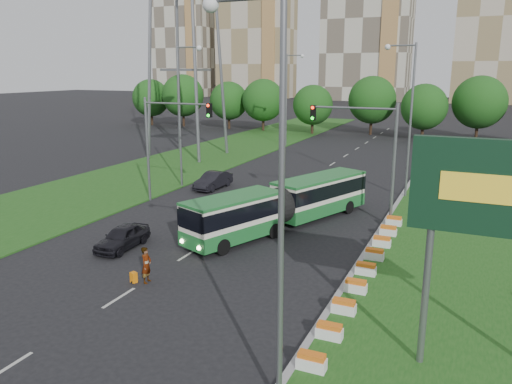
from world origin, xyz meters
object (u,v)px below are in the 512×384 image
at_px(shopping_trolley, 134,277).
at_px(traffic_mast_median, 370,143).
at_px(car_left_near, 122,237).
at_px(car_left_far, 213,180).
at_px(articulated_bus, 280,204).
at_px(pedestrian, 146,265).
at_px(traffic_mast_left, 165,134).

bearing_deg(shopping_trolley, traffic_mast_median, 80.05).
distance_m(car_left_near, car_left_far, 15.38).
height_order(articulated_bus, pedestrian, articulated_bus).
bearing_deg(pedestrian, car_left_near, 43.11).
height_order(traffic_mast_median, articulated_bus, traffic_mast_median).
height_order(articulated_bus, car_left_far, articulated_bus).
relative_size(traffic_mast_median, car_left_far, 1.83).
relative_size(traffic_mast_left, car_left_far, 1.83).
xyz_separation_m(traffic_mast_median, pedestrian, (-7.63, -14.07, -4.45)).
relative_size(car_left_near, shopping_trolley, 7.55).
xyz_separation_m(traffic_mast_left, car_left_far, (1.05, 5.50, -4.63)).
relative_size(traffic_mast_left, car_left_near, 2.04).
distance_m(traffic_mast_left, car_left_near, 11.30).
bearing_deg(shopping_trolley, car_left_near, 153.96).
xyz_separation_m(car_left_near, shopping_trolley, (3.54, -3.65, -0.41)).
xyz_separation_m(traffic_mast_left, shopping_trolley, (6.95, -13.35, -5.09)).
relative_size(articulated_bus, shopping_trolley, 28.88).
relative_size(car_left_near, pedestrian, 2.19).
distance_m(traffic_mast_median, traffic_mast_left, 15.19).
relative_size(traffic_mast_median, articulated_bus, 0.53).
relative_size(car_left_near, car_left_far, 0.90).
bearing_deg(car_left_far, articulated_bus, -37.41).
bearing_deg(shopping_trolley, traffic_mast_left, 137.33).
bearing_deg(articulated_bus, traffic_mast_median, 54.84).
bearing_deg(traffic_mast_median, shopping_trolley, -119.77).
relative_size(traffic_mast_median, shopping_trolley, 15.37).
relative_size(traffic_mast_median, traffic_mast_left, 1.00).
bearing_deg(car_left_far, pedestrian, -68.23).
height_order(traffic_mast_median, pedestrian, traffic_mast_median).
relative_size(traffic_mast_left, shopping_trolley, 15.37).
height_order(traffic_mast_left, pedestrian, traffic_mast_left).
distance_m(car_left_near, shopping_trolley, 5.10).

